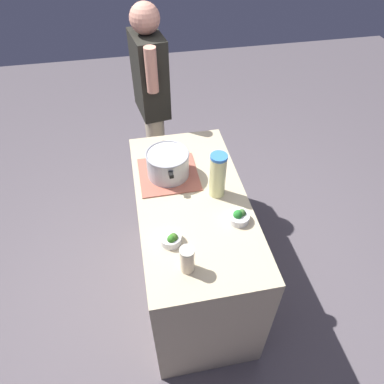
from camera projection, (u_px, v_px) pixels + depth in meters
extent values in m
plane|color=#585056|center=(192.00, 281.00, 2.63)|extent=(8.00, 8.00, 0.00)
cube|color=tan|center=(192.00, 245.00, 2.32)|extent=(1.26, 0.63, 0.88)
cube|color=#A75948|center=(168.00, 174.00, 2.15)|extent=(0.35, 0.35, 0.01)
cylinder|color=#B7B7BC|center=(168.00, 164.00, 2.09)|extent=(0.25, 0.25, 0.15)
torus|color=#99999E|center=(167.00, 154.00, 2.04)|extent=(0.26, 0.26, 0.01)
cube|color=black|center=(171.00, 175.00, 1.96)|extent=(0.04, 0.02, 0.02)
cube|color=black|center=(164.00, 144.00, 2.16)|extent=(0.04, 0.02, 0.02)
cylinder|color=beige|center=(218.00, 176.00, 1.95)|extent=(0.09, 0.09, 0.26)
cylinder|color=blue|center=(219.00, 157.00, 1.85)|extent=(0.09, 0.09, 0.02)
ellipsoid|color=yellow|center=(217.00, 171.00, 1.94)|extent=(0.04, 0.04, 0.01)
cylinder|color=beige|center=(187.00, 260.00, 1.63)|extent=(0.07, 0.07, 0.14)
cylinder|color=#B2AD99|center=(187.00, 251.00, 1.58)|extent=(0.07, 0.07, 0.01)
cylinder|color=silver|center=(239.00, 218.00, 1.88)|extent=(0.11, 0.11, 0.04)
ellipsoid|color=#3C6A30|center=(242.00, 213.00, 1.87)|extent=(0.04, 0.04, 0.05)
ellipsoid|color=#3B7A34|center=(239.00, 215.00, 1.86)|extent=(0.04, 0.04, 0.04)
ellipsoid|color=#207226|center=(238.00, 215.00, 1.85)|extent=(0.05, 0.05, 0.06)
cylinder|color=silver|center=(171.00, 239.00, 1.77)|extent=(0.11, 0.11, 0.05)
ellipsoid|color=#307220|center=(171.00, 239.00, 1.74)|extent=(0.04, 0.04, 0.05)
ellipsoid|color=#3C6722|center=(173.00, 238.00, 1.75)|extent=(0.05, 0.05, 0.06)
cylinder|color=tan|center=(158.00, 161.00, 2.97)|extent=(0.14, 0.14, 0.85)
cylinder|color=tan|center=(155.00, 146.00, 3.11)|extent=(0.14, 0.14, 0.85)
cube|color=black|center=(150.00, 75.00, 2.54)|extent=(0.37, 0.25, 0.58)
sphere|color=tan|center=(145.00, 18.00, 2.26)|extent=(0.20, 0.20, 0.20)
cylinder|color=tan|center=(151.00, 70.00, 2.29)|extent=(0.08, 0.08, 0.30)
cylinder|color=tan|center=(145.00, 44.00, 2.59)|extent=(0.08, 0.08, 0.30)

